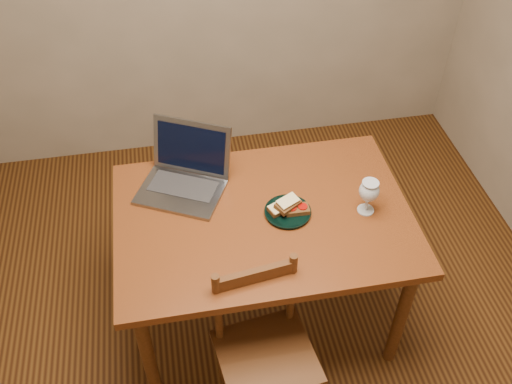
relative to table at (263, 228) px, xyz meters
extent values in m
cube|color=black|center=(-0.01, -0.12, -0.66)|extent=(3.20, 3.20, 0.02)
cube|color=#4C230C|center=(0.00, 0.00, 0.07)|extent=(1.30, 0.90, 0.04)
cylinder|color=#3C230C|center=(-0.57, -0.37, -0.30)|extent=(0.06, 0.06, 0.70)
cylinder|color=#3C230C|center=(0.57, -0.37, -0.30)|extent=(0.06, 0.06, 0.70)
cylinder|color=#3C230C|center=(-0.57, 0.37, -0.30)|extent=(0.06, 0.06, 0.70)
cylinder|color=#3C230C|center=(0.57, 0.37, -0.30)|extent=(0.06, 0.06, 0.70)
cube|color=#3C230C|center=(-0.08, -0.49, -0.25)|extent=(0.44, 0.42, 0.04)
cube|color=#3C230C|center=(-0.10, -0.34, 0.09)|extent=(0.32, 0.07, 0.11)
cylinder|color=black|center=(0.11, -0.01, 0.09)|extent=(0.21, 0.21, 0.02)
cube|color=slate|center=(-0.35, 0.20, 0.09)|extent=(0.45, 0.40, 0.02)
cube|color=slate|center=(-0.27, 0.35, 0.23)|extent=(0.37, 0.24, 0.25)
cube|color=black|center=(-0.27, 0.35, 0.23)|extent=(0.32, 0.20, 0.21)
camera|label=1|loc=(-0.34, -1.69, 1.90)|focal=40.00mm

